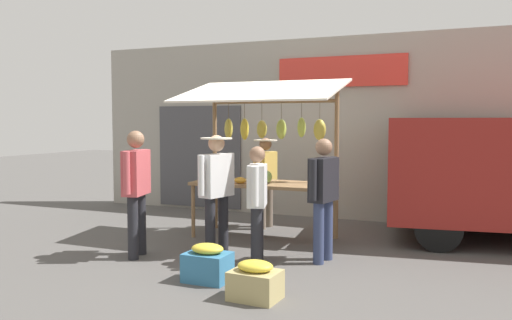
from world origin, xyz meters
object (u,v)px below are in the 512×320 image
object	(u,v)px
shopper_in_grey_tee	(323,191)
produce_crate_side	(255,282)
shopper_in_striped_shirt	(136,184)
shopper_with_ponytail	(217,185)
produce_crate_near	(208,264)
vendor_with_sunhat	(265,176)
shopper_with_shopping_bag	(257,197)
market_stall	(265,140)

from	to	relation	value
shopper_in_grey_tee	produce_crate_side	size ratio (longest dim) A/B	3.09
shopper_in_striped_shirt	shopper_with_ponytail	bearing A→B (deg)	-77.90
produce_crate_near	produce_crate_side	size ratio (longest dim) A/B	0.98
produce_crate_near	shopper_in_striped_shirt	bearing A→B (deg)	-23.69
shopper_in_grey_tee	produce_crate_side	world-z (taller)	shopper_in_grey_tee
vendor_with_sunhat	produce_crate_side	world-z (taller)	vendor_with_sunhat
vendor_with_sunhat	shopper_with_shopping_bag	bearing A→B (deg)	25.90
shopper_with_shopping_bag	shopper_in_striped_shirt	bearing A→B (deg)	83.83
shopper_in_grey_tee	shopper_with_shopping_bag	xyz separation A→B (m)	(0.76, 0.42, -0.07)
shopper_with_ponytail	market_stall	bearing A→B (deg)	6.66
shopper_in_striped_shirt	produce_crate_side	bearing A→B (deg)	-128.11
market_stall	produce_crate_near	distance (m)	2.78
market_stall	shopper_with_shopping_bag	distance (m)	1.71
market_stall	shopper_in_grey_tee	bearing A→B (deg)	139.48
market_stall	produce_crate_near	bearing A→B (deg)	96.34
shopper_with_ponytail	produce_crate_side	bearing A→B (deg)	-126.95
vendor_with_sunhat	produce_crate_side	xyz separation A→B (m)	(-1.30, 3.49, -0.72)
shopper_in_grey_tee	produce_crate_near	bearing A→B (deg)	153.98
shopper_with_ponytail	produce_crate_side	xyz separation A→B (m)	(-1.18, 1.45, -0.79)
market_stall	vendor_with_sunhat	xyz separation A→B (m)	(0.28, -0.71, -0.64)
shopper_with_ponytail	produce_crate_side	size ratio (longest dim) A/B	3.16
shopper_in_grey_tee	shopper_with_shopping_bag	size ratio (longest dim) A/B	1.06
market_stall	shopper_in_striped_shirt	size ratio (longest dim) A/B	1.46
vendor_with_sunhat	shopper_with_ponytail	world-z (taller)	shopper_with_ponytail
shopper_with_shopping_bag	produce_crate_side	distance (m)	1.55
shopper_in_grey_tee	shopper_with_shopping_bag	bearing A→B (deg)	128.97
shopper_with_shopping_bag	produce_crate_near	bearing A→B (deg)	149.30
vendor_with_sunhat	shopper_in_grey_tee	size ratio (longest dim) A/B	0.96
market_stall	shopper_in_striped_shirt	xyz separation A→B (m)	(1.14, 1.80, -0.55)
market_stall	shopper_with_shopping_bag	xyz separation A→B (m)	(-0.49, 1.49, -0.69)
shopper_with_ponytail	shopper_in_grey_tee	bearing A→B (deg)	-65.59
market_stall	shopper_with_shopping_bag	world-z (taller)	market_stall
shopper_with_ponytail	produce_crate_side	world-z (taller)	shopper_with_ponytail
market_stall	shopper_in_striped_shirt	world-z (taller)	market_stall
shopper_in_grey_tee	shopper_with_ponytail	xyz separation A→B (m)	(1.42, 0.27, 0.05)
produce_crate_side	produce_crate_near	bearing A→B (deg)	-25.90
shopper_in_striped_shirt	shopper_in_grey_tee	distance (m)	2.50
vendor_with_sunhat	shopper_with_ponytail	distance (m)	2.05
market_stall	produce_crate_side	bearing A→B (deg)	110.10
shopper_in_grey_tee	vendor_with_sunhat	bearing A→B (deg)	50.68
shopper_with_shopping_bag	shopper_in_grey_tee	bearing A→B (deg)	-78.11
shopper_in_striped_shirt	produce_crate_near	size ratio (longest dim) A/B	3.33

